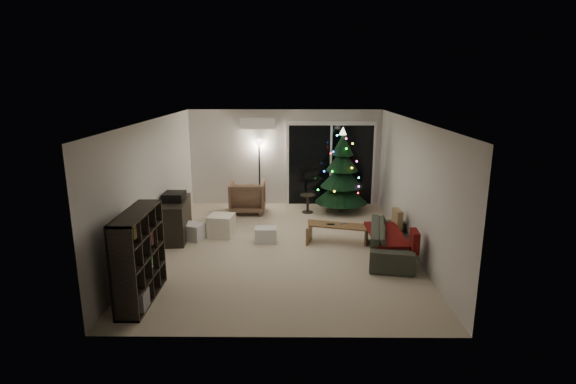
{
  "coord_description": "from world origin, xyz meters",
  "views": [
    {
      "loc": [
        0.17,
        -8.42,
        3.22
      ],
      "look_at": [
        0.1,
        0.3,
        1.05
      ],
      "focal_mm": 28.0,
      "sensor_mm": 36.0,
      "label": 1
    }
  ],
  "objects_px": {
    "sofa": "(391,241)",
    "coffee_table": "(338,234)",
    "bookshelf": "(128,257)",
    "christmas_tree": "(342,170)",
    "armchair": "(248,197)",
    "media_cabinet": "(176,219)"
  },
  "relations": [
    {
      "from": "sofa",
      "to": "coffee_table",
      "type": "xyz_separation_m",
      "value": [
        -0.94,
        0.66,
        -0.09
      ]
    },
    {
      "from": "armchair",
      "to": "sofa",
      "type": "xyz_separation_m",
      "value": [
        2.98,
        -2.83,
        -0.11
      ]
    },
    {
      "from": "bookshelf",
      "to": "coffee_table",
      "type": "bearing_deg",
      "value": 60.5
    },
    {
      "from": "bookshelf",
      "to": "christmas_tree",
      "type": "distance_m",
      "value": 6.02
    },
    {
      "from": "bookshelf",
      "to": "armchair",
      "type": "height_order",
      "value": "bookshelf"
    },
    {
      "from": "sofa",
      "to": "christmas_tree",
      "type": "relative_size",
      "value": 0.93
    },
    {
      "from": "bookshelf",
      "to": "sofa",
      "type": "relative_size",
      "value": 0.7
    },
    {
      "from": "media_cabinet",
      "to": "christmas_tree",
      "type": "height_order",
      "value": "christmas_tree"
    },
    {
      "from": "bookshelf",
      "to": "armchair",
      "type": "bearing_deg",
      "value": 98.27
    },
    {
      "from": "sofa",
      "to": "christmas_tree",
      "type": "distance_m",
      "value": 3.11
    },
    {
      "from": "bookshelf",
      "to": "coffee_table",
      "type": "relative_size",
      "value": 1.13
    },
    {
      "from": "sofa",
      "to": "christmas_tree",
      "type": "bearing_deg",
      "value": 22.7
    },
    {
      "from": "armchair",
      "to": "media_cabinet",
      "type": "bearing_deg",
      "value": 54.33
    },
    {
      "from": "sofa",
      "to": "christmas_tree",
      "type": "xyz_separation_m",
      "value": [
        -0.63,
        2.95,
        0.77
      ]
    },
    {
      "from": "sofa",
      "to": "coffee_table",
      "type": "bearing_deg",
      "value": 65.34
    },
    {
      "from": "coffee_table",
      "to": "sofa",
      "type": "bearing_deg",
      "value": -20.56
    },
    {
      "from": "media_cabinet",
      "to": "sofa",
      "type": "xyz_separation_m",
      "value": [
        4.3,
        -0.94,
        -0.12
      ]
    },
    {
      "from": "christmas_tree",
      "to": "media_cabinet",
      "type": "bearing_deg",
      "value": -151.28
    },
    {
      "from": "bookshelf",
      "to": "coffee_table",
      "type": "distance_m",
      "value": 4.2
    },
    {
      "from": "media_cabinet",
      "to": "bookshelf",
      "type": "bearing_deg",
      "value": -95.11
    },
    {
      "from": "bookshelf",
      "to": "media_cabinet",
      "type": "bearing_deg",
      "value": 114.23
    },
    {
      "from": "bookshelf",
      "to": "christmas_tree",
      "type": "height_order",
      "value": "christmas_tree"
    }
  ]
}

